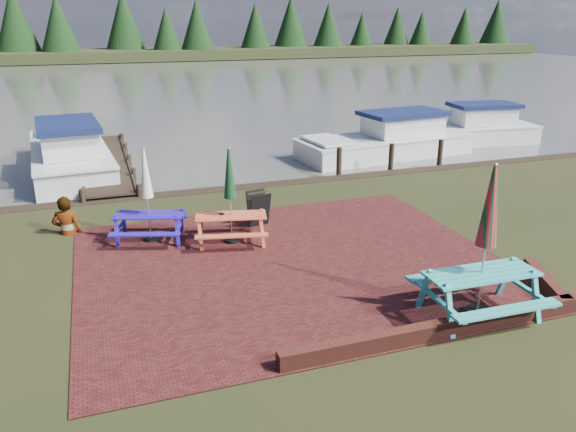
% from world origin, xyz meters
% --- Properties ---
extents(ground, '(120.00, 120.00, 0.00)m').
position_xyz_m(ground, '(0.00, 0.00, 0.00)').
color(ground, black).
rests_on(ground, ground).
extents(paving, '(9.00, 7.50, 0.02)m').
position_xyz_m(paving, '(0.00, 1.00, 0.01)').
color(paving, '#391312').
rests_on(paving, ground).
extents(brick_wall, '(6.21, 1.79, 0.30)m').
position_xyz_m(brick_wall, '(2.15, -2.42, 0.15)').
color(brick_wall, '#4C1E16').
rests_on(brick_wall, ground).
extents(water, '(120.00, 60.00, 0.02)m').
position_xyz_m(water, '(0.00, 37.00, 0.00)').
color(water, '#434139').
rests_on(water, ground).
extents(far_treeline, '(120.00, 10.00, 8.10)m').
position_xyz_m(far_treeline, '(0.00, 66.00, 3.28)').
color(far_treeline, black).
rests_on(far_treeline, ground).
extents(picnic_table_teal, '(2.06, 1.84, 2.80)m').
position_xyz_m(picnic_table_teal, '(2.43, -2.17, 0.98)').
color(picnic_table_teal, teal).
rests_on(picnic_table_teal, ground).
extents(picnic_table_red, '(1.94, 1.80, 2.29)m').
position_xyz_m(picnic_table_red, '(-0.94, 2.65, 0.80)').
color(picnic_table_red, '#D65936').
rests_on(picnic_table_red, ground).
extents(picnic_table_blue, '(1.98, 1.87, 2.25)m').
position_xyz_m(picnic_table_blue, '(-2.75, 3.38, 0.79)').
color(picnic_table_blue, '#2716A5').
rests_on(picnic_table_blue, ground).
extents(chalkboard, '(0.59, 0.63, 0.89)m').
position_xyz_m(chalkboard, '(-0.00, 3.56, 0.46)').
color(chalkboard, black).
rests_on(chalkboard, ground).
extents(jetty, '(1.76, 9.08, 1.00)m').
position_xyz_m(jetty, '(-3.50, 11.28, 0.11)').
color(jetty, black).
rests_on(jetty, ground).
extents(boat_jetty, '(3.10, 7.48, 2.12)m').
position_xyz_m(boat_jetty, '(-4.68, 11.38, 0.43)').
color(boat_jetty, silver).
rests_on(boat_jetty, ground).
extents(boat_near, '(7.30, 3.24, 1.91)m').
position_xyz_m(boat_near, '(7.20, 9.94, 0.37)').
color(boat_near, silver).
rests_on(boat_near, ground).
extents(boat_far, '(6.27, 2.87, 1.89)m').
position_xyz_m(boat_far, '(11.78, 10.94, 0.37)').
color(boat_far, silver).
rests_on(boat_far, ground).
extents(person, '(0.77, 0.59, 1.92)m').
position_xyz_m(person, '(-4.66, 4.53, 0.96)').
color(person, gray).
rests_on(person, ground).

